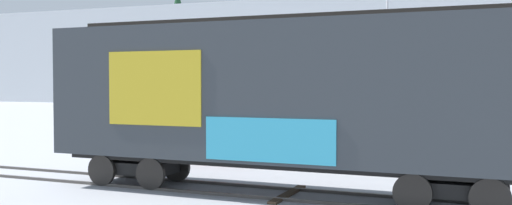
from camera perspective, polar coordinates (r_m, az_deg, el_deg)
ground_plane at (r=15.62m, az=2.39°, el=-9.29°), size 260.00×260.00×0.00m
track at (r=16.42m, az=-4.53°, el=-8.59°), size 60.02×3.49×0.08m
freight_car at (r=15.32m, az=2.30°, el=0.80°), size 13.15×3.06×4.88m
flagpole at (r=28.12m, az=12.92°, el=7.10°), size 0.35×1.60×8.56m
hillside at (r=83.69m, az=17.57°, el=4.61°), size 137.05×29.76×18.41m
parked_car_red at (r=21.94m, az=-4.16°, el=-3.94°), size 4.59×2.10×1.53m
parked_car_tan at (r=20.64m, az=9.94°, el=-4.17°), size 4.90×2.48×1.64m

